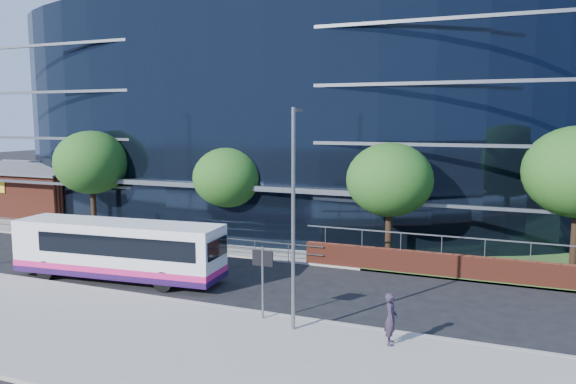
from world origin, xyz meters
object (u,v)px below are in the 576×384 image
at_px(city_bus, 120,250).
at_px(tree_far_c, 390,180).
at_px(pedestrian, 391,319).
at_px(streetlight_east, 294,213).
at_px(brick_pavilion, 44,191).
at_px(street_sign, 263,267).
at_px(tree_far_b, 228,178).
at_px(tree_far_a, 92,163).

bearing_deg(city_bus, tree_far_c, 30.56).
xyz_separation_m(tree_far_c, pedestrian, (2.56, -11.20, -3.49)).
bearing_deg(tree_far_c, streetlight_east, -95.11).
xyz_separation_m(brick_pavilion, city_bus, (17.74, -12.59, -0.44)).
relative_size(street_sign, pedestrian, 1.57).
distance_m(street_sign, city_bus, 9.13).
height_order(brick_pavilion, tree_far_b, tree_far_b).
relative_size(tree_far_a, pedestrian, 3.91).
bearing_deg(pedestrian, tree_far_c, 1.41).
height_order(tree_far_a, tree_far_c, tree_far_a).
bearing_deg(tree_far_a, tree_far_c, 0.00).
bearing_deg(brick_pavilion, streetlight_east, -29.24).
xyz_separation_m(brick_pavilion, pedestrian, (31.56, -15.69, -0.89)).
bearing_deg(city_bus, streetlight_east, -21.85).
distance_m(tree_far_b, streetlight_east, 14.74).
distance_m(street_sign, tree_far_c, 11.14).
relative_size(brick_pavilion, streetlight_east, 1.08).
bearing_deg(street_sign, tree_far_b, 124.08).
height_order(street_sign, tree_far_b, tree_far_b).
bearing_deg(tree_far_c, tree_far_b, 177.14).
distance_m(tree_far_a, pedestrian, 25.48).
bearing_deg(street_sign, tree_far_c, 76.71).
height_order(tree_far_c, city_bus, tree_far_c).
relative_size(tree_far_b, streetlight_east, 0.76).
distance_m(brick_pavilion, tree_far_b, 19.55).
height_order(street_sign, pedestrian, street_sign).
bearing_deg(street_sign, brick_pavilion, 150.35).
bearing_deg(street_sign, pedestrian, -6.86).
bearing_deg(tree_far_b, tree_far_a, -177.14).
relative_size(brick_pavilion, street_sign, 3.07).
xyz_separation_m(street_sign, pedestrian, (5.06, -0.61, -1.11)).
bearing_deg(tree_far_b, brick_pavilion, 168.12).
distance_m(tree_far_c, streetlight_east, 11.22).
height_order(brick_pavilion, pedestrian, brick_pavilion).
bearing_deg(tree_far_b, pedestrian, -42.96).
bearing_deg(tree_far_c, brick_pavilion, 171.18).
height_order(street_sign, streetlight_east, streetlight_east).
distance_m(brick_pavilion, streetlight_east, 32.19).
bearing_deg(pedestrian, tree_far_a, 52.12).
distance_m(street_sign, tree_far_b, 13.54).
distance_m(tree_far_b, tree_far_c, 10.02).
xyz_separation_m(tree_far_b, streetlight_east, (9.00, -11.67, 0.23)).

